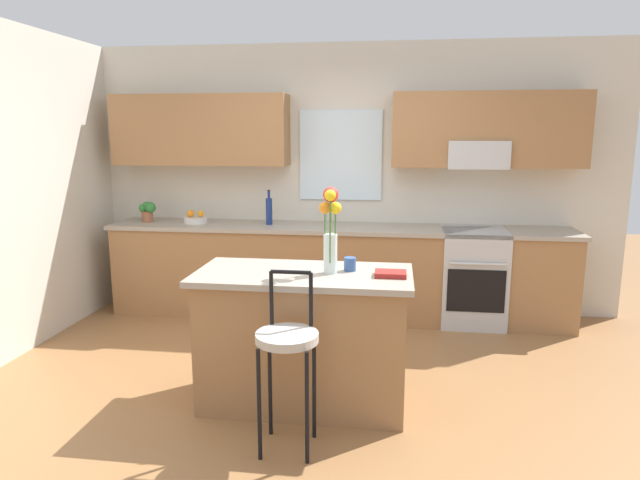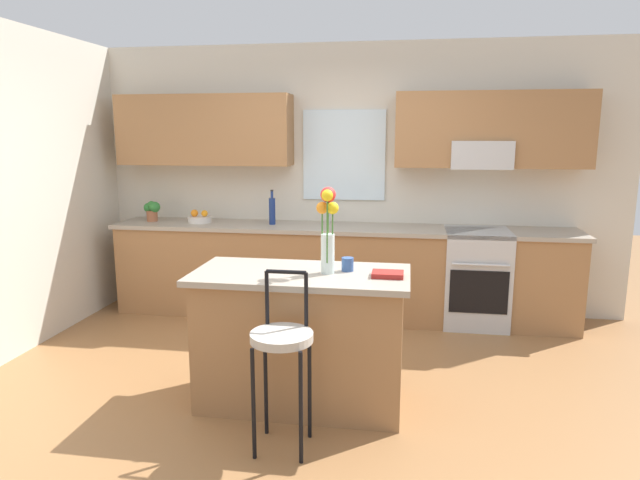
# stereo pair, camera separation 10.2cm
# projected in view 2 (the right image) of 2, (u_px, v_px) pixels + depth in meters

# --- Properties ---
(ground_plane) EXTENTS (14.00, 14.00, 0.00)m
(ground_plane) POSITION_uv_depth(u_px,v_px,m) (310.00, 391.00, 3.95)
(ground_plane) COLOR olive
(wall_left) EXTENTS (0.12, 4.60, 2.70)m
(wall_left) POSITION_uv_depth(u_px,v_px,m) (0.00, 193.00, 4.38)
(wall_left) COLOR beige
(wall_left) RESTS_ON ground
(back_wall_assembly) EXTENTS (5.60, 0.50, 2.70)m
(back_wall_assembly) POSITION_uv_depth(u_px,v_px,m) (346.00, 164.00, 5.58)
(back_wall_assembly) COLOR beige
(back_wall_assembly) RESTS_ON ground
(counter_run) EXTENTS (4.56, 0.64, 0.92)m
(counter_run) POSITION_uv_depth(u_px,v_px,m) (340.00, 271.00, 5.51)
(counter_run) COLOR #996B42
(counter_run) RESTS_ON ground
(sink_faucet) EXTENTS (0.02, 0.13, 0.23)m
(sink_faucet) POSITION_uv_depth(u_px,v_px,m) (329.00, 210.00, 5.55)
(sink_faucet) COLOR #B7BABC
(sink_faucet) RESTS_ON counter_run
(oven_range) EXTENTS (0.60, 0.64, 0.92)m
(oven_range) POSITION_uv_depth(u_px,v_px,m) (475.00, 278.00, 5.28)
(oven_range) COLOR #B7BABC
(oven_range) RESTS_ON ground
(kitchen_island) EXTENTS (1.43, 0.70, 0.92)m
(kitchen_island) POSITION_uv_depth(u_px,v_px,m) (301.00, 338.00, 3.71)
(kitchen_island) COLOR #996B42
(kitchen_island) RESTS_ON ground
(bar_stool_near) EXTENTS (0.36, 0.36, 1.04)m
(bar_stool_near) POSITION_uv_depth(u_px,v_px,m) (282.00, 345.00, 3.13)
(bar_stool_near) COLOR black
(bar_stool_near) RESTS_ON ground
(flower_vase) EXTENTS (0.15, 0.16, 0.56)m
(flower_vase) POSITION_uv_depth(u_px,v_px,m) (328.00, 226.00, 3.54)
(flower_vase) COLOR silver
(flower_vase) RESTS_ON kitchen_island
(mug_ceramic) EXTENTS (0.08, 0.08, 0.09)m
(mug_ceramic) POSITION_uv_depth(u_px,v_px,m) (348.00, 264.00, 3.65)
(mug_ceramic) COLOR #33518C
(mug_ceramic) RESTS_ON kitchen_island
(cookbook) EXTENTS (0.20, 0.15, 0.03)m
(cookbook) POSITION_uv_depth(u_px,v_px,m) (388.00, 274.00, 3.50)
(cookbook) COLOR maroon
(cookbook) RESTS_ON kitchen_island
(fruit_bowl_oranges) EXTENTS (0.24, 0.24, 0.13)m
(fruit_bowl_oranges) POSITION_uv_depth(u_px,v_px,m) (200.00, 218.00, 5.64)
(fruit_bowl_oranges) COLOR silver
(fruit_bowl_oranges) RESTS_ON counter_run
(bottle_olive_oil) EXTENTS (0.06, 0.06, 0.35)m
(bottle_olive_oil) POSITION_uv_depth(u_px,v_px,m) (272.00, 210.00, 5.50)
(bottle_olive_oil) COLOR navy
(bottle_olive_oil) RESTS_ON counter_run
(potted_plant_small) EXTENTS (0.18, 0.12, 0.21)m
(potted_plant_small) POSITION_uv_depth(u_px,v_px,m) (152.00, 210.00, 5.71)
(potted_plant_small) COLOR #9E5B3D
(potted_plant_small) RESTS_ON counter_run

